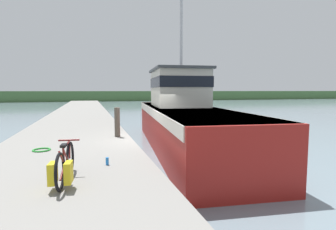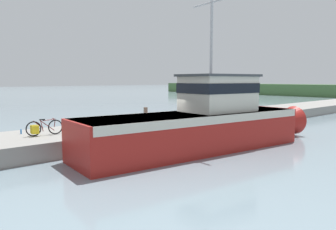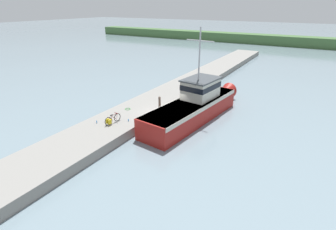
{
  "view_description": "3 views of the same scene",
  "coord_description": "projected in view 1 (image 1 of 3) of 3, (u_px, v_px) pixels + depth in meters",
  "views": [
    {
      "loc": [
        -2.42,
        -9.85,
        2.66
      ],
      "look_at": [
        -0.16,
        -2.37,
        1.93
      ],
      "focal_mm": 28.0,
      "sensor_mm": 36.0,
      "label": 1
    },
    {
      "loc": [
        12.61,
        -10.37,
        3.48
      ],
      "look_at": [
        0.46,
        0.67,
        1.71
      ],
      "focal_mm": 35.0,
      "sensor_mm": 36.0,
      "label": 2
    },
    {
      "loc": [
        11.45,
        -19.34,
        10.15
      ],
      "look_at": [
        0.45,
        -0.77,
        1.01
      ],
      "focal_mm": 28.0,
      "sensor_mm": 36.0,
      "label": 3
    }
  ],
  "objects": [
    {
      "name": "ground_plane",
      "position": [
        154.0,
        158.0,
        10.33
      ],
      "size": [
        320.0,
        320.0,
        0.0
      ],
      "primitive_type": "plane",
      "color": "gray"
    },
    {
      "name": "dock_pier",
      "position": [
        69.0,
        154.0,
        9.38
      ],
      "size": [
        4.57,
        80.0,
        0.82
      ],
      "primitive_type": "cube",
      "color": "gray",
      "rests_on": "ground_plane"
    },
    {
      "name": "far_shoreline",
      "position": [
        208.0,
        95.0,
        74.4
      ],
      "size": [
        180.0,
        5.0,
        2.51
      ],
      "primitive_type": "cube",
      "color": "#426638",
      "rests_on": "ground_plane"
    },
    {
      "name": "fishing_boat_main",
      "position": [
        182.0,
        117.0,
        12.64
      ],
      "size": [
        4.42,
        14.43,
        8.4
      ],
      "rotation": [
        0.0,
        0.0,
        -0.11
      ],
      "color": "maroon",
      "rests_on": "ground_plane"
    },
    {
      "name": "bicycle_touring",
      "position": [
        64.0,
        166.0,
        5.15
      ],
      "size": [
        0.54,
        1.74,
        0.79
      ],
      "rotation": [
        0.0,
        0.0,
        -0.11
      ],
      "color": "black",
      "rests_on": "dock_pier"
    },
    {
      "name": "mooring_post",
      "position": [
        117.0,
        122.0,
        10.45
      ],
      "size": [
        0.22,
        0.22,
        1.17
      ],
      "primitive_type": "cylinder",
      "color": "#51473D",
      "rests_on": "dock_pier"
    },
    {
      "name": "hose_coil",
      "position": [
        42.0,
        150.0,
        8.06
      ],
      "size": [
        0.53,
        0.53,
        0.05
      ],
      "primitive_type": "torus",
      "color": "green",
      "rests_on": "dock_pier"
    },
    {
      "name": "water_bottle_by_bike",
      "position": [
        107.0,
        161.0,
        6.5
      ],
      "size": [
        0.07,
        0.07,
        0.19
      ],
      "primitive_type": "cylinder",
      "color": "blue",
      "rests_on": "dock_pier"
    }
  ]
}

